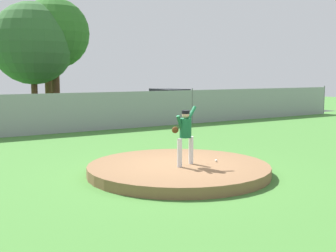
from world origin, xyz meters
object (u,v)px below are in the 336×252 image
object	(u,v)px
parked_car_slate	(169,103)
parked_car_red	(76,109)
parked_car_charcoal	(31,111)
baseball	(216,161)
pitcher_youth	(185,132)

from	to	relation	value
parked_car_slate	parked_car_red	bearing A→B (deg)	178.78
parked_car_red	parked_car_charcoal	world-z (taller)	parked_car_charcoal
parked_car_charcoal	baseball	bearing A→B (deg)	-85.25
parked_car_red	parked_car_charcoal	xyz separation A→B (m)	(-2.61, -0.03, 0.00)
pitcher_youth	parked_car_charcoal	world-z (taller)	pitcher_youth
pitcher_youth	parked_car_red	size ratio (longest dim) A/B	0.37
parked_car_slate	parked_car_charcoal	world-z (taller)	parked_car_slate
parked_car_red	parked_car_charcoal	bearing A→B (deg)	-179.29
pitcher_youth	parked_car_slate	size ratio (longest dim) A/B	0.34
baseball	parked_car_slate	world-z (taller)	parked_car_slate
parked_car_red	parked_car_charcoal	distance (m)	2.61
parked_car_slate	parked_car_red	distance (m)	6.45
parked_car_red	pitcher_youth	bearing A→B (deg)	-99.28
parked_car_slate	parked_car_red	world-z (taller)	parked_car_slate
baseball	parked_car_charcoal	bearing A→B (deg)	94.75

